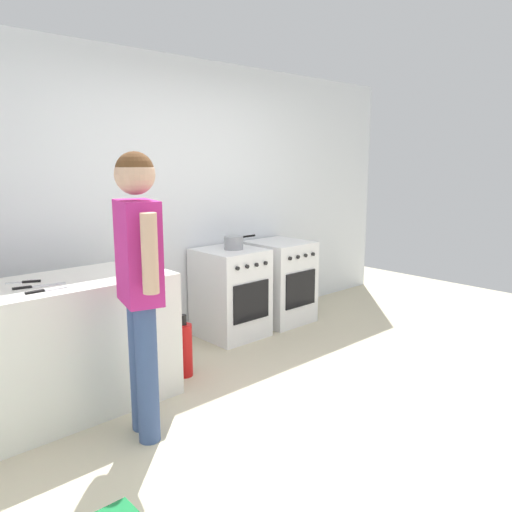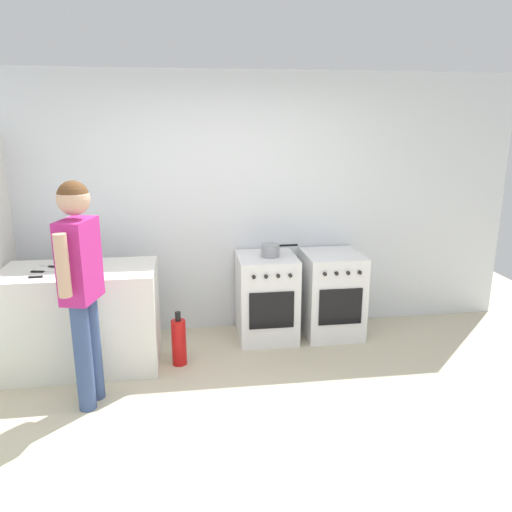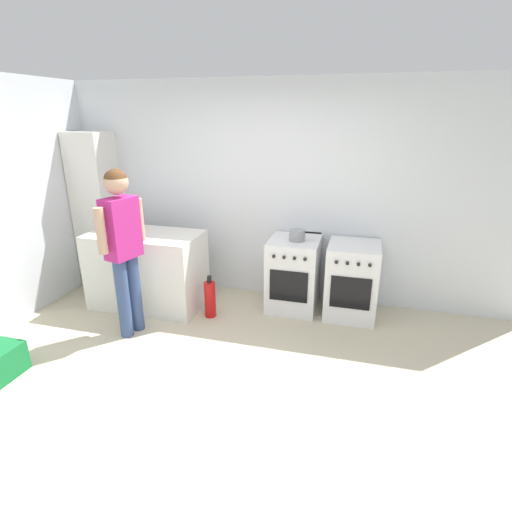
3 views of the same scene
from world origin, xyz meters
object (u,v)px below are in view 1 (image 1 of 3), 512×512
object	(u,v)px
knife_chef	(37,286)
fire_extinguisher	(184,349)
person	(139,270)
knife_utility	(45,290)
oven_right	(279,281)
knife_paring	(26,282)
oven_left	(230,293)
pot	(234,243)

from	to	relation	value
knife_chef	fire_extinguisher	size ratio (longest dim) A/B	0.62
person	knife_utility	bearing A→B (deg)	130.74
oven_right	knife_paring	xyz separation A→B (m)	(-2.61, -0.28, 0.48)
oven_left	person	bearing A→B (deg)	-146.22
knife_paring	person	xyz separation A→B (m)	(0.40, -0.75, 0.14)
pot	knife_paring	world-z (taller)	pot
person	fire_extinguisher	size ratio (longest dim) A/B	3.45
knife_paring	knife_utility	distance (m)	0.30
knife_chef	fire_extinguisher	xyz separation A→B (m)	(1.06, -0.03, -0.69)
oven_left	oven_right	xyz separation A→B (m)	(0.67, -0.00, -0.00)
pot	fire_extinguisher	size ratio (longest dim) A/B	0.72
knife_utility	knife_paring	bearing A→B (deg)	91.92
knife_utility	fire_extinguisher	xyz separation A→B (m)	(1.06, 0.10, -0.69)
knife_chef	fire_extinguisher	distance (m)	1.26
knife_paring	knife_chef	size ratio (longest dim) A/B	0.64
knife_utility	oven_left	bearing A→B (deg)	16.70
person	knife_paring	bearing A→B (deg)	118.11
oven_left	fire_extinguisher	size ratio (longest dim) A/B	1.70
knife_chef	oven_right	bearing A→B (deg)	9.69
pot	knife_paring	bearing A→B (deg)	-172.38
knife_paring	knife_utility	xyz separation A→B (m)	(0.01, -0.29, -0.00)
oven_right	knife_paring	distance (m)	2.67
oven_right	person	bearing A→B (deg)	-155.01
oven_left	person	distance (m)	1.95
knife_paring	person	distance (m)	0.86
knife_paring	knife_chef	distance (m)	0.16
fire_extinguisher	knife_paring	bearing A→B (deg)	169.71
knife_chef	knife_utility	distance (m)	0.14
oven_right	fire_extinguisher	distance (m)	1.63
oven_left	fire_extinguisher	distance (m)	1.01
fire_extinguisher	knife_utility	bearing A→B (deg)	-174.56
oven_left	person	xyz separation A→B (m)	(-1.54, -1.03, 0.62)
knife_utility	pot	bearing A→B (deg)	15.90
knife_chef	person	bearing A→B (deg)	-56.61
fire_extinguisher	pot	bearing A→B (deg)	26.89
oven_right	knife_utility	distance (m)	2.71
knife_chef	person	size ratio (longest dim) A/B	0.18
oven_left	pot	world-z (taller)	pot
pot	fire_extinguisher	distance (m)	1.23
oven_right	knife_chef	distance (m)	2.68
knife_paring	knife_utility	bearing A→B (deg)	-88.08
oven_left	knife_utility	world-z (taller)	knife_utility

